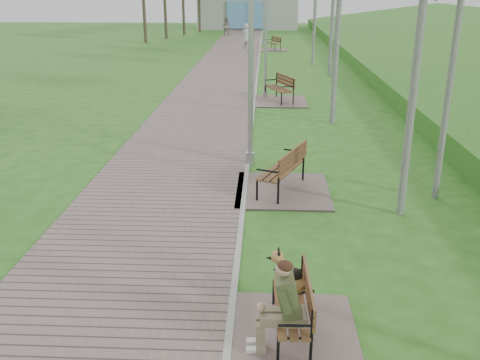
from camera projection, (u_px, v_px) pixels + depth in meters
The scene contains 14 objects.
ground at pixel (233, 298), 7.64m from camera, with size 120.00×120.00×0.00m, color #2E5D1B.
walkway at pixel (224, 71), 27.89m from camera, with size 3.50×67.00×0.04m, color #73615D.
kerb at pixel (258, 71), 27.81m from camera, with size 0.10×67.00×0.05m, color #999993.
building_north at pixel (248, 8), 54.86m from camera, with size 10.00×5.20×4.00m.
bench_main at pixel (287, 310), 6.67m from camera, with size 1.62×1.80×1.41m.
bench_second at pixel (281, 181), 11.52m from camera, with size 1.99×2.22×1.22m.
bench_third at pixel (279, 96), 20.42m from camera, with size 2.03×2.26×1.25m.
bench_far at pixel (273, 47), 36.99m from camera, with size 1.78×1.98×1.09m.
lamp_post_near at pixel (251, 59), 12.41m from camera, with size 0.22×0.22×5.58m.
lamp_post_second at pixel (266, 44), 20.47m from camera, with size 0.17×0.17×4.45m.
lamp_post_third at pixel (264, 9), 38.89m from camera, with size 0.22×0.22×5.58m.
lamp_post_far at pixel (267, 8), 51.14m from camera, with size 0.18×0.18×4.58m.
pedestrian_near at pixel (247, 38), 35.74m from camera, with size 0.67×0.44×1.84m, color silver.
pedestrian_far at pixel (226, 26), 47.85m from camera, with size 0.77×0.60×1.58m, color gray.
Camera 1 is at (0.41, -6.59, 4.20)m, focal length 40.00 mm.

